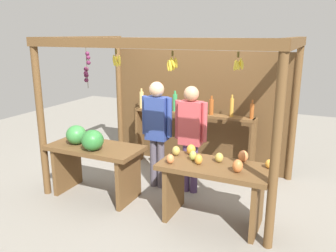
# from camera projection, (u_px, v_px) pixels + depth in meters

# --- Properties ---
(ground_plane) EXTENTS (12.00, 12.00, 0.00)m
(ground_plane) POSITION_uv_depth(u_px,v_px,m) (173.00, 186.00, 5.32)
(ground_plane) COLOR gray
(ground_plane) RESTS_ON ground
(market_stall) EXTENTS (3.29, 2.12, 2.23)m
(market_stall) POSITION_uv_depth(u_px,v_px,m) (186.00, 97.00, 5.38)
(market_stall) COLOR brown
(market_stall) RESTS_ON ground
(fruit_counter_left) EXTENTS (1.33, 0.69, 1.04)m
(fruit_counter_left) POSITION_uv_depth(u_px,v_px,m) (92.00, 153.00, 4.82)
(fruit_counter_left) COLOR brown
(fruit_counter_left) RESTS_ON ground
(fruit_counter_right) EXTENTS (1.33, 0.66, 0.91)m
(fruit_counter_right) POSITION_uv_depth(u_px,v_px,m) (214.00, 179.00, 4.17)
(fruit_counter_right) COLOR brown
(fruit_counter_right) RESTS_ON ground
(bottle_shelf_unit) EXTENTS (2.11, 0.22, 1.35)m
(bottle_shelf_unit) POSITION_uv_depth(u_px,v_px,m) (191.00, 123.00, 5.78)
(bottle_shelf_unit) COLOR brown
(bottle_shelf_unit) RESTS_ON ground
(vendor_man) EXTENTS (0.48, 0.22, 1.61)m
(vendor_man) POSITION_uv_depth(u_px,v_px,m) (157.00, 126.00, 5.05)
(vendor_man) COLOR #544D59
(vendor_man) RESTS_ON ground
(vendor_woman) EXTENTS (0.48, 0.21, 1.58)m
(vendor_woman) POSITION_uv_depth(u_px,v_px,m) (191.00, 130.00, 4.89)
(vendor_woman) COLOR #48335D
(vendor_woman) RESTS_ON ground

